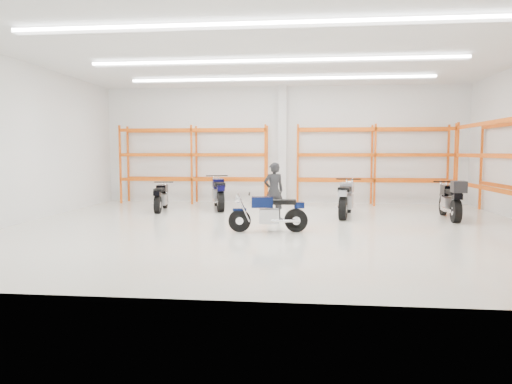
# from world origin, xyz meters

# --- Properties ---
(ground) EXTENTS (14.00, 14.00, 0.00)m
(ground) POSITION_xyz_m (0.00, 0.00, 0.00)
(ground) COLOR silver
(ground) RESTS_ON ground
(room_shell) EXTENTS (14.02, 12.02, 4.51)m
(room_shell) POSITION_xyz_m (0.00, 0.03, 3.28)
(room_shell) COLOR white
(room_shell) RESTS_ON ground
(motorcycle_main) EXTENTS (1.97, 0.65, 0.97)m
(motorcycle_main) POSITION_xyz_m (0.03, -0.67, 0.45)
(motorcycle_main) COLOR black
(motorcycle_main) RESTS_ON ground
(motorcycle_back_a) EXTENTS (0.65, 1.96, 0.96)m
(motorcycle_back_a) POSITION_xyz_m (-3.92, 2.90, 0.45)
(motorcycle_back_a) COLOR black
(motorcycle_back_a) RESTS_ON ground
(motorcycle_back_b) EXTENTS (0.94, 2.30, 1.15)m
(motorcycle_back_b) POSITION_xyz_m (-2.10, 3.61, 0.54)
(motorcycle_back_b) COLOR black
(motorcycle_back_b) RESTS_ON ground
(motorcycle_back_c) EXTENTS (0.89, 2.31, 1.14)m
(motorcycle_back_c) POSITION_xyz_m (2.10, 2.19, 0.53)
(motorcycle_back_c) COLOR black
(motorcycle_back_c) RESTS_ON ground
(motorcycle_back_d) EXTENTS (0.74, 2.32, 1.19)m
(motorcycle_back_d) POSITION_xyz_m (5.10, 1.85, 0.57)
(motorcycle_back_d) COLOR black
(motorcycle_back_d) RESTS_ON ground
(standing_man) EXTENTS (0.72, 0.61, 1.67)m
(standing_man) POSITION_xyz_m (-0.06, 1.50, 0.84)
(standing_man) COLOR black
(standing_man) RESTS_ON ground
(structural_column) EXTENTS (0.32, 0.32, 4.50)m
(structural_column) POSITION_xyz_m (0.00, 5.82, 2.25)
(structural_column) COLOR white
(structural_column) RESTS_ON ground
(pallet_racking_back_left) EXTENTS (5.67, 0.87, 3.00)m
(pallet_racking_back_left) POSITION_xyz_m (-3.40, 5.48, 1.79)
(pallet_racking_back_left) COLOR #DA3500
(pallet_racking_back_left) RESTS_ON ground
(pallet_racking_back_right) EXTENTS (5.67, 0.87, 3.00)m
(pallet_racking_back_right) POSITION_xyz_m (3.40, 5.48, 1.79)
(pallet_racking_back_right) COLOR #DA3500
(pallet_racking_back_right) RESTS_ON ground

